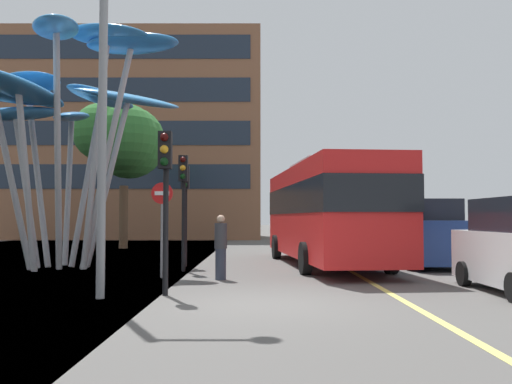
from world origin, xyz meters
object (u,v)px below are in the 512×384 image
car_parked_mid (428,235)px  no_entry_sign (163,214)px  red_bus (327,209)px  street_lamp (123,36)px  traffic_light_kerb_near (167,176)px  traffic_light_kerb_far (185,187)px  car_parked_far (391,232)px  leaf_sculpture (66,94)px  traffic_light_island_mid (187,193)px  pedestrian (222,247)px

car_parked_mid → no_entry_sign: 9.12m
red_bus → street_lamp: (-5.26, -7.98, 3.51)m
traffic_light_kerb_near → no_entry_sign: 3.75m
traffic_light_kerb_far → car_parked_far: bearing=45.5°
red_bus → traffic_light_kerb_far: 5.22m
red_bus → traffic_light_kerb_near: (-4.38, -7.62, 0.56)m
red_bus → street_lamp: street_lamp is taller
leaf_sculpture → no_entry_sign: size_ratio=3.14×
leaf_sculpture → traffic_light_island_mid: size_ratio=2.41×
traffic_light_island_mid → traffic_light_kerb_far: bearing=-84.7°
traffic_light_kerb_near → car_parked_far: (8.16, 14.07, -1.54)m
leaf_sculpture → car_parked_far: size_ratio=1.91×
car_parked_far → street_lamp: bearing=-122.1°
traffic_light_kerb_far → street_lamp: size_ratio=0.41×
traffic_light_kerb_far → pedestrian: bearing=-60.1°
traffic_light_kerb_far → street_lamp: (-0.56, -5.81, 2.88)m
leaf_sculpture → traffic_light_kerb_near: leaf_sculpture is taller
pedestrian → traffic_light_island_mid: bearing=110.3°
red_bus → traffic_light_island_mid: (-4.86, -0.48, 0.51)m
traffic_light_kerb_near → red_bus: bearing=60.1°
traffic_light_kerb_far → car_parked_far: traffic_light_kerb_far is taller
traffic_light_kerb_far → no_entry_sign: (-0.35, -1.85, -0.86)m
traffic_light_kerb_far → street_lamp: 6.51m
street_lamp → pedestrian: bearing=61.9°
street_lamp → no_entry_sign: size_ratio=3.30×
red_bus → traffic_light_island_mid: bearing=-174.3°
car_parked_far → street_lamp: size_ratio=0.50×
traffic_light_kerb_near → traffic_light_kerb_far: size_ratio=0.97×
car_parked_far → car_parked_mid: bearing=-93.4°
red_bus → car_parked_far: size_ratio=2.63×
car_parked_mid → red_bus: bearing=170.4°
leaf_sculpture → car_parked_mid: size_ratio=1.94×
street_lamp → no_entry_sign: bearing=86.9°
leaf_sculpture → traffic_light_kerb_near: 8.53m
traffic_light_island_mid → no_entry_sign: bearing=-93.1°
leaf_sculpture → no_entry_sign: 6.25m
traffic_light_kerb_near → traffic_light_kerb_far: bearing=93.3°
car_parked_mid → pedestrian: bearing=-150.0°
no_entry_sign → street_lamp: bearing=-93.1°
traffic_light_kerb_far → traffic_light_island_mid: 1.70m
traffic_light_kerb_near → car_parked_far: 16.34m
red_bus → traffic_light_island_mid: red_bus is taller
traffic_light_kerb_far → no_entry_sign: traffic_light_kerb_far is taller
leaf_sculpture → street_lamp: street_lamp is taller
leaf_sculpture → traffic_light_island_mid: leaf_sculpture is taller
car_parked_far → traffic_light_island_mid: bearing=-141.3°
red_bus → no_entry_sign: red_bus is taller
traffic_light_kerb_near → traffic_light_island_mid: size_ratio=1.02×
leaf_sculpture → car_parked_far: (12.62, 7.55, -4.77)m
leaf_sculpture → street_lamp: size_ratio=0.95×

